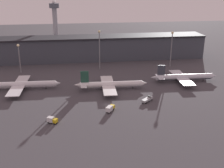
{
  "coord_description": "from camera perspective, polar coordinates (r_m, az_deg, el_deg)",
  "views": [
    {
      "loc": [
        -15.83,
        -130.26,
        59.72
      ],
      "look_at": [
        4.17,
        14.57,
        6.0
      ],
      "focal_mm": 45.0,
      "sensor_mm": 36.0,
      "label": 1
    }
  ],
  "objects": [
    {
      "name": "lamp_post_2",
      "position": [
        210.21,
        12.02,
        7.84
      ],
      "size": [
        1.8,
        1.8,
        25.89
      ],
      "color": "slate",
      "rests_on": "ground"
    },
    {
      "name": "airplane_0",
      "position": [
        171.92,
        -17.98,
        -0.12
      ],
      "size": [
        45.46,
        35.15,
        13.36
      ],
      "rotation": [
        0.0,
        0.0,
        -0.04
      ],
      "color": "silver",
      "rests_on": "ground"
    },
    {
      "name": "airplane_1",
      "position": [
        163.72,
        -0.35,
        -0.11
      ],
      "size": [
        43.22,
        32.96,
        11.63
      ],
      "rotation": [
        0.0,
        0.0,
        -0.04
      ],
      "color": "white",
      "rests_on": "ground"
    },
    {
      "name": "service_vehicle_1",
      "position": [
        148.94,
        7.18,
        -3.11
      ],
      "size": [
        7.41,
        7.1,
        2.64
      ],
      "rotation": [
        0.0,
        0.0,
        0.75
      ],
      "color": "#9EA3A8",
      "rests_on": "ground"
    },
    {
      "name": "ground",
      "position": [
        144.17,
        -0.85,
        -4.3
      ],
      "size": [
        600.0,
        600.0,
        0.0
      ],
      "primitive_type": "plane",
      "color": "#423F44"
    },
    {
      "name": "lamp_post_1",
      "position": [
        198.61,
        -2.57,
        7.89
      ],
      "size": [
        1.8,
        1.8,
        27.98
      ],
      "color": "slate",
      "rests_on": "ground"
    },
    {
      "name": "terminal_building",
      "position": [
        226.69,
        -3.69,
        7.33
      ],
      "size": [
        177.29,
        20.88,
        18.86
      ],
      "color": "#3D424C",
      "rests_on": "ground"
    },
    {
      "name": "service_vehicle_0",
      "position": [
        136.72,
        -0.4,
        -4.95
      ],
      "size": [
        5.33,
        6.48,
        2.93
      ],
      "rotation": [
        0.0,
        0.0,
        0.98
      ],
      "color": "gold",
      "rests_on": "ground"
    },
    {
      "name": "airplane_2",
      "position": [
        182.06,
        14.32,
        1.38
      ],
      "size": [
        42.86,
        30.63,
        11.14
      ],
      "rotation": [
        0.0,
        0.0,
        -0.04
      ],
      "color": "silver",
      "rests_on": "ground"
    },
    {
      "name": "lamp_post_0",
      "position": [
        202.3,
        -18.38,
        5.8
      ],
      "size": [
        1.8,
        1.8,
        19.88
      ],
      "color": "slate",
      "rests_on": "ground"
    },
    {
      "name": "service_vehicle_2",
      "position": [
        128.79,
        -12.1,
        -7.14
      ],
      "size": [
        5.06,
        4.08,
        2.83
      ],
      "rotation": [
        0.0,
        0.0,
        -0.49
      ],
      "color": "gold",
      "rests_on": "ground"
    },
    {
      "name": "control_tower",
      "position": [
        272.02,
        -11.49,
        12.51
      ],
      "size": [
        9.0,
        9.0,
        43.52
      ],
      "color": "#99999E",
      "rests_on": "ground"
    }
  ]
}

